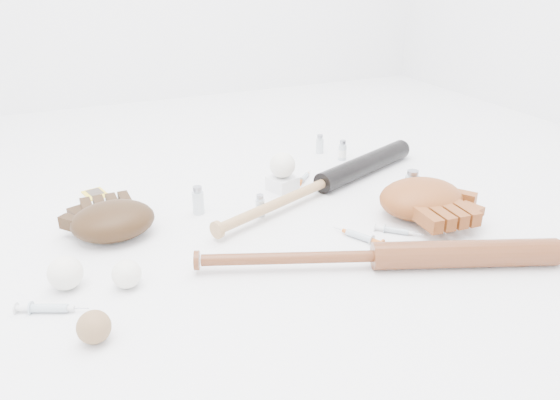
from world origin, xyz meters
name	(u,v)px	position (x,y,z in m)	size (l,w,h in m)	color
bat_dark	(324,183)	(0.21, 0.12, 0.03)	(0.92, 0.07, 0.07)	black
bat_wood	(377,256)	(0.11, -0.32, 0.03)	(0.89, 0.07, 0.07)	brown
glove_dark	(113,220)	(-0.42, 0.09, 0.05)	(0.25, 0.25, 0.09)	#311D0D
glove_tan	(421,198)	(0.39, -0.13, 0.05)	(0.29, 0.29, 0.10)	brown
trading_card	(95,194)	(-0.43, 0.39, 0.00)	(0.06, 0.08, 0.00)	yellow
pedestal	(282,183)	(0.11, 0.19, 0.02)	(0.08, 0.08, 0.04)	white
baseball_on_pedestal	(283,165)	(0.11, 0.19, 0.08)	(0.08, 0.08, 0.08)	white
baseball_left	(65,273)	(-0.55, -0.11, 0.04)	(0.08, 0.08, 0.08)	white
baseball_upper	(99,220)	(-0.45, 0.13, 0.04)	(0.07, 0.07, 0.07)	white
baseball_mid	(127,274)	(-0.43, -0.16, 0.03)	(0.06, 0.06, 0.06)	white
baseball_aged	(94,327)	(-0.52, -0.33, 0.03)	(0.06, 0.06, 0.06)	olive
syringe_0	(49,308)	(-0.60, -0.19, 0.01)	(0.17, 0.03, 0.02)	#ADBCC6
syringe_1	(359,236)	(0.15, -0.18, 0.01)	(0.16, 0.03, 0.02)	#ADBCC6
syringe_2	(304,177)	(0.21, 0.24, 0.01)	(0.13, 0.02, 0.02)	#ADBCC6
syringe_3	(396,231)	(0.26, -0.20, 0.01)	(0.14, 0.02, 0.02)	#ADBCC6
vial_0	(343,150)	(0.41, 0.35, 0.04)	(0.03, 0.03, 0.07)	silver
vial_1	(320,144)	(0.38, 0.45, 0.04)	(0.03, 0.03, 0.07)	silver
vial_2	(198,200)	(-0.18, 0.14, 0.04)	(0.03, 0.03, 0.08)	silver
vial_3	(411,187)	(0.41, -0.05, 0.05)	(0.04, 0.04, 0.10)	silver
vial_4	(260,205)	(-0.03, 0.05, 0.03)	(0.03, 0.03, 0.06)	silver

